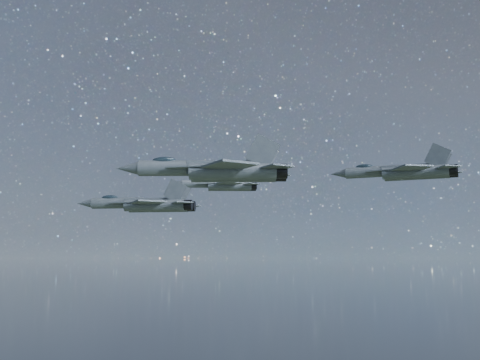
# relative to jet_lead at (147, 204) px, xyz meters

# --- Properties ---
(jet_lead) EXTENTS (18.61, 13.27, 4.75)m
(jet_lead) POSITION_rel_jet_lead_xyz_m (0.00, 0.00, 0.00)
(jet_lead) COLOR #3A4349
(jet_left) EXTENTS (15.17, 10.44, 3.81)m
(jet_left) POSITION_rel_jet_lead_xyz_m (9.36, 11.80, 4.22)
(jet_left) COLOR #3A4349
(jet_right) EXTENTS (18.23, 12.73, 4.59)m
(jet_right) POSITION_rel_jet_lead_xyz_m (15.44, -25.12, 0.85)
(jet_right) COLOR #3A4349
(jet_slot) EXTENTS (18.26, 12.43, 4.59)m
(jet_slot) POSITION_rel_jet_lead_xyz_m (37.23, -1.16, 3.91)
(jet_slot) COLOR #3A4349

